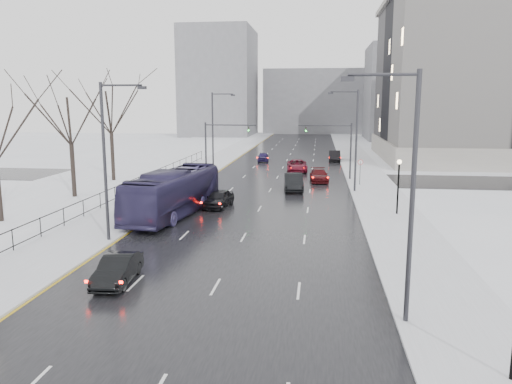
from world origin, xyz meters
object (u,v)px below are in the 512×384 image
at_px(tree_park_d, 75,198).
at_px(mast_signal_right, 341,144).
at_px(streetlight_l_far, 214,128).
at_px(sedan_left_near, 118,269).
at_px(streetlight_r_near, 407,186).
at_px(sedan_center_near, 219,199).
at_px(streetlight_r_mid, 354,135).
at_px(tree_park_c, 1,222).
at_px(sedan_center_far, 263,157).
at_px(sedan_right_far, 319,175).
at_px(tree_park_e, 114,181).
at_px(sedan_right_distant, 335,156).
at_px(no_uturn_sign, 360,165).
at_px(sedan_right_near, 293,182).
at_px(lamppost_r_mid, 399,179).
at_px(bus, 174,193).
at_px(streetlight_l_near, 108,154).
at_px(sedan_right_cross, 297,166).
at_px(mast_signal_left, 215,143).

distance_m(tree_park_d, mast_signal_right, 29.05).
height_order(streetlight_l_far, sedan_left_near, streetlight_l_far).
relative_size(streetlight_r_near, sedan_center_near, 2.31).
distance_m(streetlight_r_near, streetlight_r_mid, 30.00).
relative_size(tree_park_c, streetlight_l_far, 1.15).
xyz_separation_m(streetlight_r_near, sedan_center_far, (-11.67, 54.99, -4.90)).
bearing_deg(sedan_right_far, tree_park_e, -178.44).
bearing_deg(sedan_right_distant, no_uturn_sign, -84.78).
height_order(tree_park_d, sedan_left_near, tree_park_d).
relative_size(tree_park_c, sedan_right_near, 2.23).
bearing_deg(sedan_center_far, sedan_center_near, -94.04).
distance_m(lamppost_r_mid, bus, 17.54).
height_order(streetlight_r_near, sedan_right_distant, streetlight_r_near).
bearing_deg(no_uturn_sign, sedan_center_far, 121.18).
bearing_deg(tree_park_d, mast_signal_right, 29.12).
height_order(streetlight_l_near, sedan_right_cross, streetlight_l_near).
bearing_deg(sedan_center_near, streetlight_l_far, 110.21).
bearing_deg(tree_park_e, sedan_right_near, -10.61).
height_order(streetlight_r_near, sedan_center_near, streetlight_r_near).
xyz_separation_m(sedan_center_near, sedan_right_far, (8.40, 15.09, -0.04)).
bearing_deg(tree_park_c, lamppost_r_mid, 11.50).
xyz_separation_m(sedan_right_cross, sedan_right_far, (2.82, -7.95, -0.06)).
bearing_deg(tree_park_d, tree_park_e, 92.29).
height_order(mast_signal_right, sedan_right_near, mast_signal_right).
bearing_deg(streetlight_r_near, streetlight_l_far, 111.25).
distance_m(tree_park_c, streetlight_r_near, 30.64).
bearing_deg(no_uturn_sign, sedan_right_distant, 95.07).
bearing_deg(sedan_right_distant, tree_park_c, -120.97).
bearing_deg(tree_park_e, streetlight_l_near, -67.31).
bearing_deg(streetlight_l_near, mast_signal_left, 88.28).
bearing_deg(sedan_right_cross, streetlight_l_near, -110.53).
bearing_deg(sedan_center_near, tree_park_e, 146.55).
relative_size(tree_park_d, lamppost_r_mid, 2.92).
bearing_deg(tree_park_d, bus, -28.53).
xyz_separation_m(streetlight_r_mid, sedan_right_far, (-3.27, 6.31, -4.88)).
bearing_deg(mast_signal_right, tree_park_c, -137.10).
height_order(tree_park_d, tree_park_e, tree_park_e).
bearing_deg(sedan_right_near, lamppost_r_mid, -55.07).
relative_size(streetlight_l_near, sedan_right_far, 2.09).
height_order(streetlight_l_far, sedan_center_far, streetlight_l_far).
bearing_deg(streetlight_l_far, tree_park_c, -110.26).
relative_size(lamppost_r_mid, mast_signal_left, 0.66).
relative_size(sedan_left_near, sedan_center_far, 1.05).
relative_size(tree_park_d, streetlight_l_near, 1.25).
height_order(tree_park_c, sedan_left_near, tree_park_c).
height_order(streetlight_l_near, sedan_center_near, streetlight_l_near).
height_order(streetlight_l_far, no_uturn_sign, streetlight_l_far).
xyz_separation_m(tree_park_d, no_uturn_sign, (27.00, 10.00, 2.30)).
height_order(tree_park_e, sedan_center_near, tree_park_e).
relative_size(streetlight_r_mid, mast_signal_left, 1.54).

